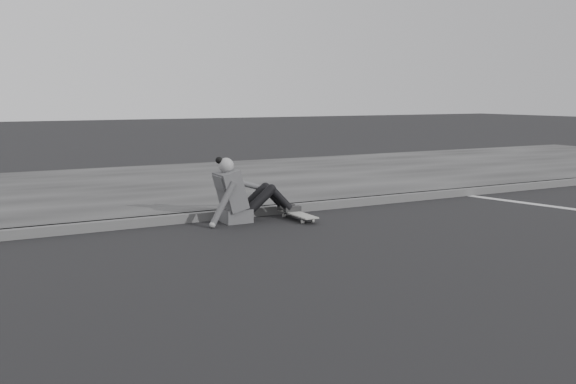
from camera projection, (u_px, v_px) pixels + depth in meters
ground at (459, 242)px, 7.32m from camera, size 80.00×80.00×0.00m
curb at (338, 204)px, 9.56m from camera, size 24.00×0.16×0.12m
sidewalk at (252, 180)px, 12.19m from camera, size 24.00×6.00×0.12m
skateboard at (298, 215)px, 8.63m from camera, size 0.20×0.78×0.09m
seated_woman at (240, 195)px, 8.45m from camera, size 1.38×0.46×0.88m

